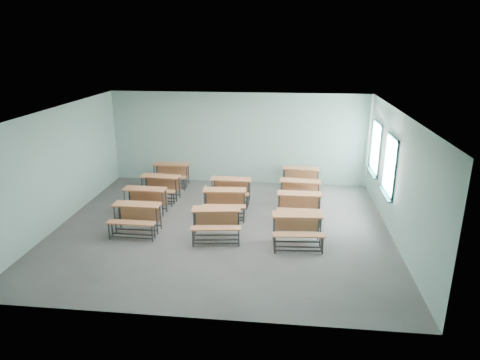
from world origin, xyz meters
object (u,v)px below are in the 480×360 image
object	(u,v)px
desk_unit_r0c0	(136,214)
desk_unit_r1c1	(225,199)
desk_unit_r0c2	(297,225)
desk_unit_r1c0	(144,198)
desk_unit_r3c2	(301,176)
desk_unit_r1c2	(299,203)
desk_unit_r2c2	(300,189)
desk_unit_r2c0	(159,184)
desk_unit_r3c0	(171,172)
desk_unit_r2c1	(230,187)
desk_unit_r0c1	(216,219)

from	to	relation	value
desk_unit_r0c0	desk_unit_r1c1	xyz separation A→B (m)	(2.16, 1.37, 0.00)
desk_unit_r0c2	desk_unit_r1c1	size ratio (longest dim) A/B	1.00
desk_unit_r1c0	desk_unit_r0c2	bearing A→B (deg)	-15.66
desk_unit_r0c2	desk_unit_r3c2	xyz separation A→B (m)	(0.18, 4.07, 0.00)
desk_unit_r0c2	desk_unit_r1c2	bearing A→B (deg)	82.63
desk_unit_r1c0	desk_unit_r2c2	bearing A→B (deg)	17.99
desk_unit_r3c2	desk_unit_r1c0	bearing A→B (deg)	-145.07
desk_unit_r2c0	desk_unit_r3c0	bearing A→B (deg)	94.89
desk_unit_r0c0	desk_unit_r3c2	world-z (taller)	same
desk_unit_r1c1	desk_unit_r3c2	distance (m)	3.32
desk_unit_r0c0	desk_unit_r3c0	distance (m)	3.83
desk_unit_r0c0	desk_unit_r1c1	bearing A→B (deg)	33.04
desk_unit_r2c0	desk_unit_r1c1	bearing A→B (deg)	-20.74
desk_unit_r1c1	desk_unit_r2c0	distance (m)	2.50
desk_unit_r3c2	desk_unit_r0c2	bearing A→B (deg)	-87.21
desk_unit_r2c1	desk_unit_r2c2	world-z (taller)	same
desk_unit_r0c1	desk_unit_r2c0	xyz separation A→B (m)	(-2.25, 2.54, 0.00)
desk_unit_r2c0	desk_unit_r3c0	size ratio (longest dim) A/B	1.04
desk_unit_r1c2	desk_unit_r2c2	size ratio (longest dim) A/B	0.96
desk_unit_r0c0	desk_unit_r3c2	xyz separation A→B (m)	(4.40, 3.83, 0.00)
desk_unit_r2c1	desk_unit_r2c2	xyz separation A→B (m)	(2.15, 0.05, 0.00)
desk_unit_r0c0	desk_unit_r2c1	distance (m)	3.26
desk_unit_r0c0	desk_unit_r0c1	bearing A→B (deg)	-1.77
desk_unit_r0c2	desk_unit_r2c1	world-z (taller)	same
desk_unit_r2c2	desk_unit_r3c0	xyz separation A→B (m)	(-4.45, 1.37, 0.00)
desk_unit_r1c0	desk_unit_r3c0	world-z (taller)	same
desk_unit_r1c2	desk_unit_r3c2	xyz separation A→B (m)	(0.10, 2.53, 0.00)
desk_unit_r0c1	desk_unit_r1c0	bearing A→B (deg)	143.81
desk_unit_r0c0	desk_unit_r2c1	xyz separation A→B (m)	(2.19, 2.41, 0.00)
desk_unit_r2c0	desk_unit_r3c0	world-z (taller)	same
desk_unit_r0c0	desk_unit_r2c2	size ratio (longest dim) A/B	0.97
desk_unit_r1c1	desk_unit_r3c2	size ratio (longest dim) A/B	0.99
desk_unit_r2c1	desk_unit_r3c2	xyz separation A→B (m)	(2.21, 1.41, 0.00)
desk_unit_r0c0	desk_unit_r2c2	xyz separation A→B (m)	(4.35, 2.46, 0.00)
desk_unit_r2c1	desk_unit_r3c2	world-z (taller)	same
desk_unit_r0c2	desk_unit_r1c0	world-z (taller)	same
desk_unit_r2c1	desk_unit_r0c1	bearing A→B (deg)	-89.27
desk_unit_r1c0	desk_unit_r2c1	distance (m)	2.67
desk_unit_r0c1	desk_unit_r2c1	bearing A→B (deg)	81.95
desk_unit_r0c2	desk_unit_r2c0	size ratio (longest dim) A/B	1.00
desk_unit_r0c0	desk_unit_r3c0	size ratio (longest dim) A/B	0.99
desk_unit_r2c1	desk_unit_r1c2	bearing A→B (deg)	-26.39
desk_unit_r1c0	desk_unit_r2c2	xyz separation A→B (m)	(4.54, 1.25, 0.00)
desk_unit_r0c1	desk_unit_r3c2	bearing A→B (deg)	52.98
desk_unit_r3c0	desk_unit_r1c2	bearing A→B (deg)	-30.90
desk_unit_r0c2	desk_unit_r1c0	bearing A→B (deg)	157.13
desk_unit_r1c2	desk_unit_r3c0	size ratio (longest dim) A/B	0.99
desk_unit_r0c0	desk_unit_r0c2	xyz separation A→B (m)	(4.22, -0.25, 0.00)
desk_unit_r0c1	desk_unit_r3c0	size ratio (longest dim) A/B	1.06
desk_unit_r1c1	desk_unit_r0c2	bearing A→B (deg)	-42.68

